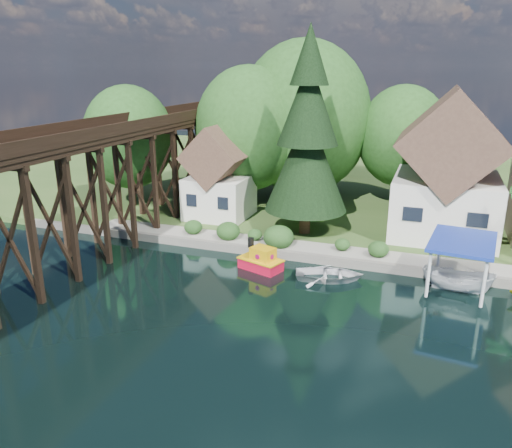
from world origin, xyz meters
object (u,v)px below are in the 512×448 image
at_px(house_left, 448,175).
at_px(boat_white_a, 329,273).
at_px(conifer, 307,137).
at_px(boat_canopy, 459,270).
at_px(tugboat, 261,261).
at_px(shed, 219,178).
at_px(trestle_bridge, 99,179).

relative_size(house_left, boat_white_a, 2.60).
height_order(conifer, boat_white_a, conifer).
xyz_separation_m(house_left, boat_canopy, (0.99, -9.58, -3.73)).
bearing_deg(tugboat, boat_white_a, -1.14).
bearing_deg(boat_canopy, boat_white_a, -173.54).
height_order(house_left, shed, house_left).
bearing_deg(shed, trestle_bridge, -118.19).
bearing_deg(boat_canopy, shed, 156.95).
bearing_deg(shed, conifer, -12.88).
distance_m(conifer, boat_canopy, 14.21).
bearing_deg(shed, boat_canopy, -23.05).
distance_m(trestle_bridge, tugboat, 12.77).
distance_m(boat_white_a, boat_canopy, 7.65).
relative_size(trestle_bridge, boat_white_a, 10.42).
xyz_separation_m(tugboat, boat_canopy, (12.14, 0.76, 0.79)).
relative_size(conifer, boat_canopy, 2.80).
bearing_deg(boat_white_a, conifer, 11.52).
height_order(house_left, boat_white_a, house_left).
relative_size(house_left, conifer, 0.72).
bearing_deg(shed, boat_white_a, -37.96).
relative_size(trestle_bridge, boat_canopy, 8.06).
distance_m(shed, tugboat, 11.64).
xyz_separation_m(conifer, tugboat, (-1.14, -7.02, -7.26)).
height_order(trestle_bridge, shed, trestle_bridge).
bearing_deg(boat_white_a, shed, 37.59).
height_order(tugboat, boat_white_a, tugboat).
xyz_separation_m(shed, tugboat, (6.85, -8.84, -3.20)).
relative_size(shed, conifer, 0.51).
bearing_deg(conifer, boat_canopy, -29.62).
height_order(shed, boat_white_a, shed).
relative_size(house_left, boat_canopy, 2.01).
bearing_deg(house_left, shed, -175.23).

